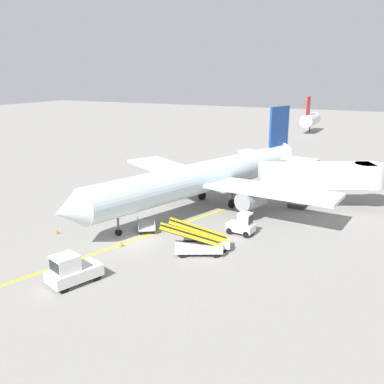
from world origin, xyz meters
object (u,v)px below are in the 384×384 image
(pushback_tug, at_px, (71,270))
(safety_cone_wingtip_left, at_px, (121,244))
(baggage_cart_loaded, at_px, (146,225))
(baggage_tug_near_wing, at_px, (242,225))
(safety_cone_wingtip_right, at_px, (249,201))
(airliner, at_px, (208,176))
(jet_bridge, at_px, (329,176))
(safety_cone_nose_left, at_px, (57,232))
(safety_cone_tail_area, at_px, (208,199))
(belt_loader_aft_hold, at_px, (205,240))
(ground_crew_marshaller, at_px, (112,209))
(belt_loader_forward_hold, at_px, (197,245))
(safety_cone_nose_right, at_px, (178,231))

(pushback_tug, bearing_deg, safety_cone_wingtip_left, 97.06)
(baggage_cart_loaded, distance_m, safety_cone_wingtip_left, 4.32)
(baggage_tug_near_wing, bearing_deg, safety_cone_wingtip_right, 106.14)
(airliner, distance_m, jet_bridge, 12.85)
(jet_bridge, height_order, baggage_tug_near_wing, jet_bridge)
(baggage_tug_near_wing, xyz_separation_m, safety_cone_nose_left, (-15.01, -7.55, -0.71))
(baggage_cart_loaded, bearing_deg, jet_bridge, 47.41)
(jet_bridge, height_order, pushback_tug, jet_bridge)
(safety_cone_nose_left, distance_m, safety_cone_wingtip_left, 6.99)
(baggage_cart_loaded, height_order, safety_cone_wingtip_right, baggage_cart_loaded)
(pushback_tug, height_order, safety_cone_tail_area, pushback_tug)
(pushback_tug, relative_size, safety_cone_tail_area, 9.13)
(baggage_tug_near_wing, xyz_separation_m, safety_cone_wingtip_left, (-8.02, -7.32, -0.71))
(pushback_tug, height_order, safety_cone_wingtip_right, pushback_tug)
(baggage_cart_loaded, bearing_deg, baggage_tug_near_wing, 19.88)
(safety_cone_wingtip_left, bearing_deg, baggage_cart_loaded, 94.33)
(belt_loader_aft_hold, bearing_deg, baggage_tug_near_wing, 71.16)
(safety_cone_nose_left, bearing_deg, baggage_cart_loaded, 34.24)
(jet_bridge, xyz_separation_m, ground_crew_marshaller, (-18.61, -13.44, -2.63))
(pushback_tug, xyz_separation_m, belt_loader_aft_hold, (5.62, 9.66, -0.22))
(belt_loader_forward_hold, relative_size, safety_cone_nose_left, 11.39)
(safety_cone_nose_right, bearing_deg, safety_cone_tail_area, 100.44)
(jet_bridge, distance_m, baggage_tug_near_wing, 13.17)
(belt_loader_forward_hold, height_order, belt_loader_aft_hold, same)
(safety_cone_nose_right, distance_m, safety_cone_wingtip_right, 12.26)
(baggage_cart_loaded, bearing_deg, airliner, 77.55)
(pushback_tug, bearing_deg, jet_bridge, 64.44)
(baggage_tug_near_wing, bearing_deg, safety_cone_nose_left, -153.29)
(belt_loader_forward_hold, xyz_separation_m, ground_crew_marshaller, (-11.70, 4.15, 0.13))
(safety_cone_nose_left, height_order, safety_cone_nose_right, same)
(ground_crew_marshaller, xyz_separation_m, safety_cone_nose_right, (8.08, -0.85, -0.69))
(belt_loader_aft_hold, height_order, safety_cone_wingtip_right, belt_loader_aft_hold)
(safety_cone_wingtip_right, xyz_separation_m, safety_cone_tail_area, (-4.47, -1.41, 0.00))
(belt_loader_aft_hold, relative_size, ground_crew_marshaller, 2.99)
(safety_cone_nose_left, bearing_deg, jet_bridge, 43.65)
(safety_cone_nose_right, bearing_deg, ground_crew_marshaller, 173.99)
(jet_bridge, bearing_deg, safety_cone_nose_left, -136.35)
(belt_loader_forward_hold, height_order, safety_cone_wingtip_left, belt_loader_forward_hold)
(airliner, height_order, pushback_tug, airliner)
(baggage_tug_near_wing, height_order, safety_cone_nose_left, baggage_tug_near_wing)
(pushback_tug, height_order, belt_loader_aft_hold, belt_loader_aft_hold)
(jet_bridge, relative_size, safety_cone_nose_right, 28.59)
(pushback_tug, relative_size, safety_cone_wingtip_right, 9.13)
(safety_cone_tail_area, bearing_deg, jet_bridge, 16.51)
(baggage_tug_near_wing, distance_m, belt_loader_forward_hold, 6.04)
(safety_cone_nose_right, bearing_deg, belt_loader_aft_hold, -28.65)
(jet_bridge, distance_m, safety_cone_tail_area, 13.43)
(jet_bridge, distance_m, safety_cone_nose_left, 28.21)
(pushback_tug, relative_size, baggage_cart_loaded, 1.15)
(safety_cone_nose_left, height_order, safety_cone_tail_area, same)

